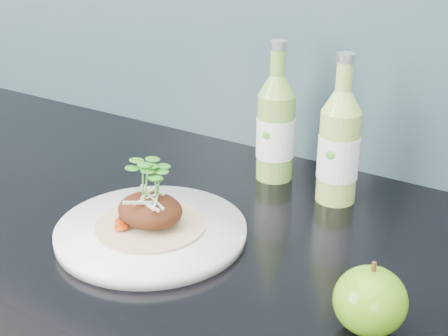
{
  "coord_description": "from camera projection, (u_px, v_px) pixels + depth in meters",
  "views": [
    {
      "loc": [
        0.38,
        1.04,
        1.33
      ],
      "look_at": [
        -0.04,
        1.67,
        1.0
      ],
      "focal_mm": 50.0,
      "sensor_mm": 36.0,
      "label": 1
    }
  ],
  "objects": [
    {
      "name": "cider_bottle_left",
      "position": [
        276.0,
        128.0,
        1.0
      ],
      "size": [
        0.07,
        0.07,
        0.23
      ],
      "rotation": [
        0.0,
        0.0,
        -0.14
      ],
      "color": "#7BA544",
      "rests_on": "kitchen_counter"
    },
    {
      "name": "green_apple",
      "position": [
        370.0,
        301.0,
        0.66
      ],
      "size": [
        0.08,
        0.08,
        0.08
      ],
      "rotation": [
        0.0,
        0.0,
        -0.07
      ],
      "color": "#4C8B0F",
      "rests_on": "kitchen_counter"
    },
    {
      "name": "cider_bottle_right",
      "position": [
        339.0,
        147.0,
        0.93
      ],
      "size": [
        0.08,
        0.08,
        0.23
      ],
      "rotation": [
        0.0,
        0.0,
        -0.29
      ],
      "color": "#A0C652",
      "rests_on": "kitchen_counter"
    },
    {
      "name": "pork_taco",
      "position": [
        150.0,
        208.0,
        0.84
      ],
      "size": [
        0.15,
        0.15,
        0.1
      ],
      "color": "tan",
      "rests_on": "dinner_plate"
    },
    {
      "name": "dinner_plate",
      "position": [
        151.0,
        231.0,
        0.85
      ],
      "size": [
        0.34,
        0.34,
        0.02
      ],
      "color": "white",
      "rests_on": "kitchen_counter"
    }
  ]
}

